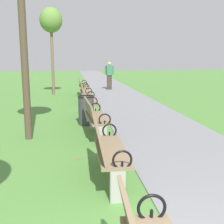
{
  "coord_description": "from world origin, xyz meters",
  "views": [
    {
      "loc": [
        -1.03,
        -1.48,
        1.9
      ],
      "look_at": [
        -0.05,
        5.52,
        0.55
      ],
      "focal_mm": 45.84,
      "sensor_mm": 36.0,
      "label": 1
    }
  ],
  "objects": [
    {
      "name": "park_bench_6",
      "position": [
        -0.5,
        13.05,
        0.49
      ],
      "size": [
        0.48,
        1.6,
        0.9
      ],
      "color": "#7A664C",
      "rests_on": "ground"
    },
    {
      "name": "park_bench_5",
      "position": [
        -0.5,
        10.58,
        0.49
      ],
      "size": [
        0.49,
        1.61,
        0.9
      ],
      "color": "#7A664C",
      "rests_on": "ground"
    },
    {
      "name": "park_bench_4",
      "position": [
        -0.5,
        7.87,
        0.49
      ],
      "size": [
        0.5,
        1.61,
        0.9
      ],
      "color": "#7A664C",
      "rests_on": "ground"
    },
    {
      "name": "paved_walkway",
      "position": [
        1.3,
        18.0,
        0.01
      ],
      "size": [
        2.6,
        44.0,
        0.02
      ],
      "primitive_type": "cube",
      "color": "slate",
      "rests_on": "ground"
    },
    {
      "name": "trash_bin",
      "position": [
        -0.65,
        6.57,
        0.42
      ],
      "size": [
        0.48,
        0.48,
        0.84
      ],
      "color": "#38383D",
      "rests_on": "ground"
    },
    {
      "name": "tree_3",
      "position": [
        -1.98,
        13.5,
        3.64
      ],
      "size": [
        1.12,
        1.12,
        4.33
      ],
      "color": "brown",
      "rests_on": "ground"
    },
    {
      "name": "park_bench_3",
      "position": [
        -0.5,
        5.23,
        0.49
      ],
      "size": [
        0.55,
        1.62,
        0.9
      ],
      "color": "#7A664C",
      "rests_on": "ground"
    },
    {
      "name": "pedestrian_walking",
      "position": [
        1.16,
        15.36,
        0.93
      ],
      "size": [
        0.53,
        0.25,
        1.62
      ],
      "color": "#3D3328",
      "rests_on": "paved_walkway"
    },
    {
      "name": "scattered_leaves",
      "position": [
        -0.06,
        5.29,
        0.01
      ],
      "size": [
        4.49,
        15.96,
        0.02
      ],
      "color": "#93511E",
      "rests_on": "ground"
    },
    {
      "name": "park_bench_2",
      "position": [
        -0.5,
        2.77,
        0.49
      ],
      "size": [
        0.5,
        1.61,
        0.9
      ],
      "color": "#7A664C",
      "rests_on": "ground"
    }
  ]
}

